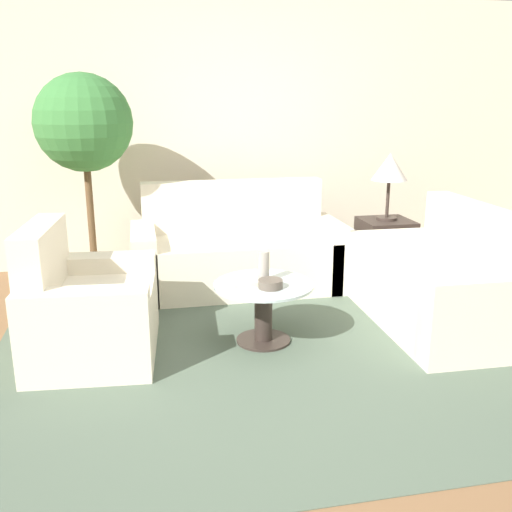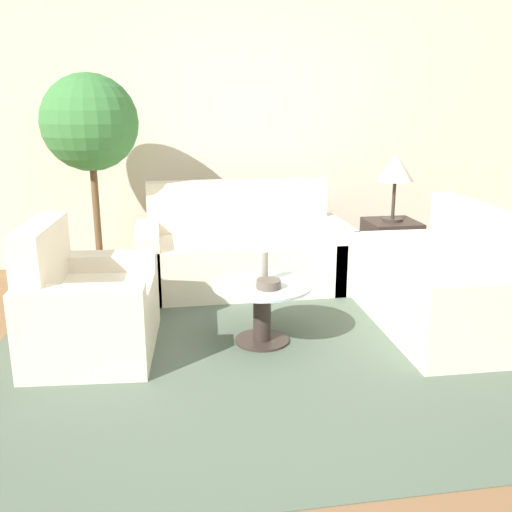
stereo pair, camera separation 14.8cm
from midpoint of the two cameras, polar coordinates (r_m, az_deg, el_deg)
The scene contains 13 objects.
ground_plane at distance 3.36m, azimuth 0.68°, elevation -13.62°, with size 14.00×14.00×0.00m, color brown.
wall_back at distance 5.79m, azimuth -5.55°, elevation 12.14°, with size 10.00×0.06×2.60m.
rug at distance 4.01m, azimuth -0.34°, elevation -8.50°, with size 3.58×3.37×0.01m.
sofa_main at distance 5.09m, azimuth -2.69°, elevation 0.25°, with size 1.84×0.84×0.91m.
armchair at distance 3.90m, azimuth -17.86°, elevation -5.40°, with size 0.85×1.03×0.88m.
loveseat at distance 4.40m, azimuth 17.30°, elevation -2.96°, with size 0.82×1.49×0.90m.
coffee_table at distance 3.90m, azimuth -0.34°, elevation -4.87°, with size 0.68×0.68×0.42m.
side_table at distance 5.32m, azimuth 11.95°, elevation 0.53°, with size 0.44×0.44×0.58m.
table_lamp at distance 5.19m, azimuth 12.41°, elevation 8.50°, with size 0.32×0.32×0.59m.
potted_plant at distance 5.07m, azimuth -17.63°, elevation 11.79°, with size 0.81×0.81×1.84m.
vase at distance 3.87m, azimuth -0.34°, elevation -1.04°, with size 0.08×0.08×0.21m.
bowl at distance 3.75m, azimuth 0.33°, elevation -2.81°, with size 0.16×0.16×0.06m.
book_stack at distance 3.81m, azimuth -2.44°, elevation -2.72°, with size 0.20×0.18×0.04m.
Camera 1 is at (-0.71, -2.85, 1.64)m, focal length 40.00 mm.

